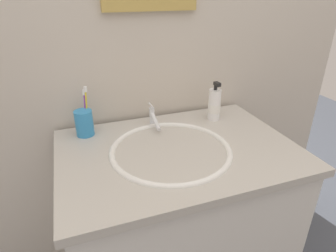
# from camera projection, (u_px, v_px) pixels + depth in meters

# --- Properties ---
(tiled_wall_back) EXTENTS (2.12, 0.04, 2.40)m
(tiled_wall_back) POSITION_uv_depth(u_px,v_px,m) (149.00, 35.00, 1.25)
(tiled_wall_back) COLOR beige
(tiled_wall_back) RESTS_ON ground
(vanity_counter) EXTENTS (0.92, 0.64, 0.83)m
(vanity_counter) POSITION_uv_depth(u_px,v_px,m) (177.00, 226.00, 1.29)
(vanity_counter) COLOR silver
(vanity_counter) RESTS_ON ground
(sink_basin) EXTENTS (0.47, 0.47, 0.11)m
(sink_basin) POSITION_uv_depth(u_px,v_px,m) (171.00, 158.00, 1.11)
(sink_basin) COLOR white
(sink_basin) RESTS_ON vanity_counter
(faucet) EXTENTS (0.02, 0.15, 0.09)m
(faucet) POSITION_uv_depth(u_px,v_px,m) (153.00, 118.00, 1.26)
(faucet) COLOR silver
(faucet) RESTS_ON sink_basin
(toothbrush_cup) EXTENTS (0.07, 0.07, 0.11)m
(toothbrush_cup) POSITION_uv_depth(u_px,v_px,m) (84.00, 123.00, 1.19)
(toothbrush_cup) COLOR #338CCC
(toothbrush_cup) RESTS_ON vanity_counter
(toothbrush_purple) EXTENTS (0.02, 0.04, 0.18)m
(toothbrush_purple) POSITION_uv_depth(u_px,v_px,m) (85.00, 108.00, 1.19)
(toothbrush_purple) COLOR purple
(toothbrush_purple) RESTS_ON toothbrush_cup
(toothbrush_yellow) EXTENTS (0.02, 0.03, 0.20)m
(toothbrush_yellow) POSITION_uv_depth(u_px,v_px,m) (87.00, 107.00, 1.19)
(toothbrush_yellow) COLOR yellow
(toothbrush_yellow) RESTS_ON toothbrush_cup
(soap_dispenser) EXTENTS (0.06, 0.06, 0.18)m
(soap_dispenser) POSITION_uv_depth(u_px,v_px,m) (214.00, 105.00, 1.32)
(soap_dispenser) COLOR white
(soap_dispenser) RESTS_ON vanity_counter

